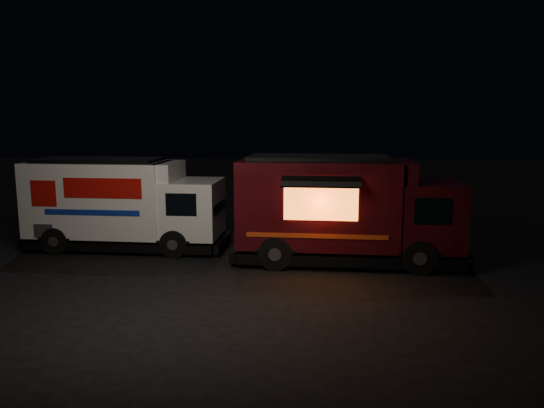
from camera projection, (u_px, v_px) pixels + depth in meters
The scene contains 3 objects.
ground at pixel (202, 272), 15.05m from camera, with size 80.00×80.00×0.00m, color black.
white_truck at pixel (126, 204), 17.58m from camera, with size 6.63×2.26×3.01m, color silver, non-canonical shape.
red_truck at pixel (348, 209), 15.93m from camera, with size 6.91×2.54×3.22m, color #3C0B11, non-canonical shape.
Camera 1 is at (2.67, -14.41, 4.40)m, focal length 35.00 mm.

